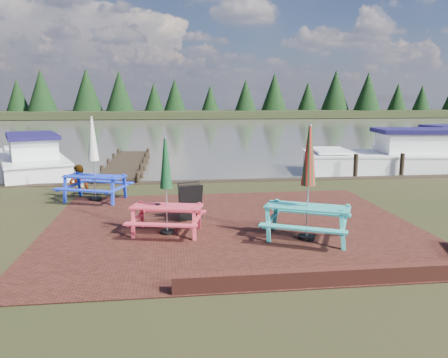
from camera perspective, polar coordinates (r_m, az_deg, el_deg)
ground at (r=9.87m, az=1.90°, el=-7.90°), size 120.00×120.00×0.00m
paving at (r=10.81m, az=1.08°, el=-6.19°), size 9.00×7.50×0.02m
brick_wall at (r=8.28m, az=19.79°, el=-11.11°), size 6.21×1.79×0.30m
water at (r=46.38m, az=-5.24°, el=6.57°), size 120.00×60.00×0.02m
far_treeline at (r=75.27m, az=-6.02°, el=10.52°), size 120.00×10.00×8.10m
picnic_table_teal at (r=9.78m, az=10.87°, el=-2.84°), size 2.35×2.26×2.54m
picnic_table_red at (r=10.11m, az=-7.51°, el=-2.90°), size 1.91×1.77×2.24m
picnic_table_blue at (r=13.93m, az=-16.58°, el=0.89°), size 2.31×2.19×2.56m
chalkboard at (r=11.24m, az=-4.42°, el=-2.97°), size 0.64×0.71×0.97m
jetty at (r=20.84m, az=-12.56°, el=1.95°), size 1.76×9.08×1.00m
boat_jetty at (r=20.72m, az=-23.73°, el=2.09°), size 4.76×7.45×2.04m
boat_near at (r=21.07m, az=22.12°, el=2.44°), size 8.37×3.88×2.18m
boat_far at (r=25.85m, az=26.77°, el=3.39°), size 7.04×3.27×2.12m
person at (r=15.67m, az=-18.53°, el=1.76°), size 0.73×0.57×1.77m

